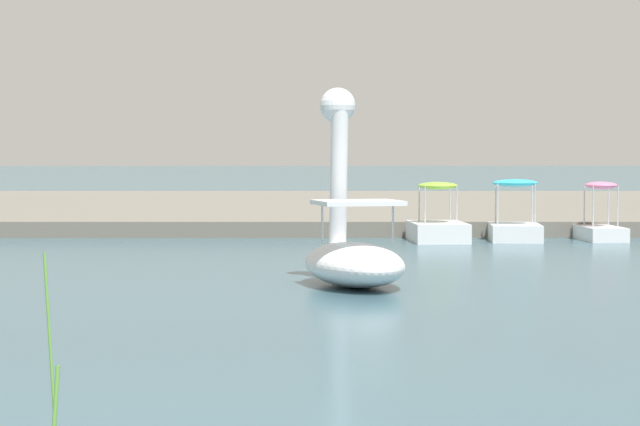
# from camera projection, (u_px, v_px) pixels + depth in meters

# --- Properties ---
(shore_bank_far) EXTENTS (114.37, 27.90, 0.44)m
(shore_bank_far) POSITION_uv_depth(u_px,v_px,m) (293.00, 208.00, 48.97)
(shore_bank_far) COLOR #6B665B
(shore_bank_far) RESTS_ON ground_plane
(swan_boat) EXTENTS (2.32, 3.43, 3.51)m
(swan_boat) POSITION_uv_depth(u_px,v_px,m) (351.00, 246.00, 22.55)
(swan_boat) COLOR white
(swan_boat) RESTS_ON ground_plane
(pedal_boat_lime) EXTENTS (1.53, 2.45, 1.56)m
(pedal_boat_lime) POSITION_uv_depth(u_px,v_px,m) (437.00, 225.00, 33.74)
(pedal_boat_lime) COLOR white
(pedal_boat_lime) RESTS_ON ground_plane
(pedal_boat_cyan) EXTENTS (1.43, 2.18, 1.63)m
(pedal_boat_cyan) POSITION_uv_depth(u_px,v_px,m) (514.00, 224.00, 33.98)
(pedal_boat_cyan) COLOR white
(pedal_boat_cyan) RESTS_ON ground_plane
(pedal_boat_pink) EXTENTS (1.12, 1.98, 1.56)m
(pedal_boat_pink) POSITION_uv_depth(u_px,v_px,m) (600.00, 224.00, 34.10)
(pedal_boat_pink) COLOR white
(pedal_boat_pink) RESTS_ON ground_plane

